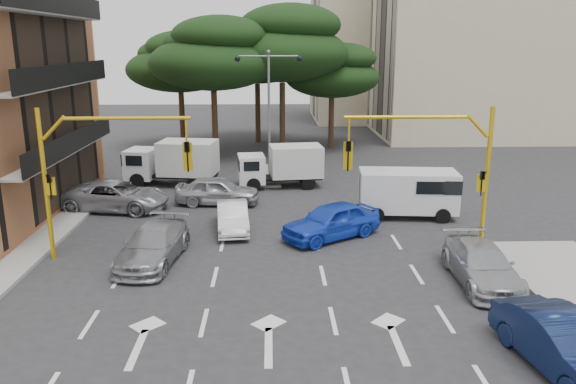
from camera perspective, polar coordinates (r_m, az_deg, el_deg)
name	(u,v)px	position (r m, az deg, el deg)	size (l,w,h in m)	color
ground	(269,276)	(20.96, -1.95, -8.53)	(120.00, 120.00, 0.00)	#28282B
median_strip	(270,175)	(36.19, -1.89, 1.72)	(1.40, 6.00, 0.15)	gray
apartment_beige_near	(493,31)	(54.94, 20.14, 15.12)	(20.20, 12.15, 18.70)	#C3B492
apartment_beige_far	(387,42)	(64.52, 10.06, 14.73)	(16.20, 12.15, 16.70)	#C3B492
pine_left_near	(213,53)	(41.39, -7.60, 13.79)	(9.15, 9.15, 10.23)	#382616
pine_center	(283,43)	(43.20, -0.52, 14.88)	(9.98, 9.98, 11.16)	#382616
pine_left_far	(180,62)	(45.76, -10.90, 12.89)	(8.32, 8.32, 9.30)	#382616
pine_right	(333,70)	(45.50, 4.59, 12.22)	(7.49, 7.49, 8.37)	#382616
pine_back	(258,52)	(48.20, -3.10, 14.04)	(9.15, 9.15, 10.23)	#382616
signal_mast_right	(443,161)	(22.69, 15.45, 3.06)	(5.79, 0.37, 6.00)	gold
signal_mast_left	(90,163)	(22.76, -19.44, 2.78)	(5.79, 0.37, 6.00)	gold
street_lamp_center	(269,91)	(35.35, -1.96, 10.20)	(4.16, 0.36, 7.77)	slate
car_white_hatch	(233,217)	(25.76, -5.65, -2.54)	(1.36, 3.89, 1.28)	silver
car_blue_compact	(331,221)	(24.70, 4.42, -2.94)	(1.85, 4.60, 1.57)	#173AC0
car_silver_wagon	(153,245)	(22.63, -13.54, -5.22)	(1.98, 4.88, 1.42)	gray
car_silver_cross_a	(116,196)	(30.04, -17.09, -0.39)	(2.48, 5.37, 1.49)	#999BA0
car_silver_cross_b	(218,191)	(29.97, -7.16, 0.14)	(1.77, 4.40, 1.50)	#A4A5AC
car_navy_parked	(563,345)	(16.71, 26.16, -13.75)	(1.59, 4.57, 1.50)	#0B1639
car_silver_parked	(482,264)	(21.32, 19.07, -6.98)	(1.92, 4.73, 1.37)	#9FA2A7
van_white	(408,193)	(28.18, 12.05, -0.14)	(2.12, 4.69, 2.35)	silver
box_truck_a	(172,163)	(34.48, -11.66, 2.92)	(2.30, 5.49, 2.70)	silver
box_truck_b	(281,166)	(33.30, -0.73, 2.61)	(2.11, 5.02, 2.47)	white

